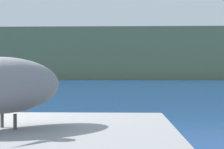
% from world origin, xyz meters
% --- Properties ---
extents(hillside_backdrop, '(140.00, 11.84, 8.42)m').
position_xyz_m(hillside_backdrop, '(0.00, 61.64, 4.21)').
color(hillside_backdrop, '#6B7A51').
rests_on(hillside_backdrop, ground).
extents(pelican, '(1.16, 1.29, 0.86)m').
position_xyz_m(pelican, '(1.27, -0.96, 1.07)').
color(pelican, gray).
rests_on(pelican, pier_dock).
extents(mooring_buoy, '(0.78, 0.78, 0.78)m').
position_xyz_m(mooring_buoy, '(-1.88, 11.15, 0.39)').
color(mooring_buoy, '#E54C19').
rests_on(mooring_buoy, ground).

